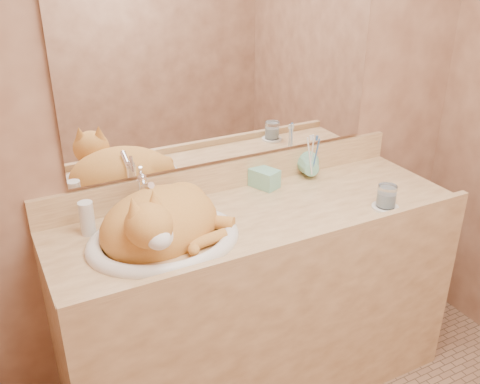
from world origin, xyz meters
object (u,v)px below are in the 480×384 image
vanity_counter (259,304)px  cat (160,220)px  toothbrush_cup (312,171)px  sink_basin (163,221)px  soap_dispenser (276,171)px  water_glass (387,196)px

vanity_counter → cat: bearing=-179.6°
toothbrush_cup → vanity_counter: bearing=-154.6°
vanity_counter → sink_basin: size_ratio=3.03×
vanity_counter → soap_dispenser: (0.16, 0.15, 0.51)m
toothbrush_cup → water_glass: (0.11, -0.34, 0.01)m
vanity_counter → water_glass: water_glass is taller
sink_basin → soap_dispenser: soap_dispenser is taller
soap_dispenser → vanity_counter: bearing=-157.7°
soap_dispenser → water_glass: 0.45m
cat → water_glass: size_ratio=5.18×
vanity_counter → soap_dispenser: bearing=44.4°
sink_basin → toothbrush_cup: bearing=23.5°
cat → soap_dispenser: (0.56, 0.16, 0.01)m
toothbrush_cup → water_glass: size_ratio=1.20×
cat → water_glass: (0.85, -0.18, -0.02)m
vanity_counter → sink_basin: (-0.40, -0.02, 0.51)m
vanity_counter → water_glass: size_ratio=18.47×
toothbrush_cup → soap_dispenser: bearing=-177.1°
vanity_counter → sink_basin: bearing=-177.1°
cat → water_glass: 0.87m
sink_basin → water_glass: bearing=-1.1°
sink_basin → soap_dispenser: bearing=27.0°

